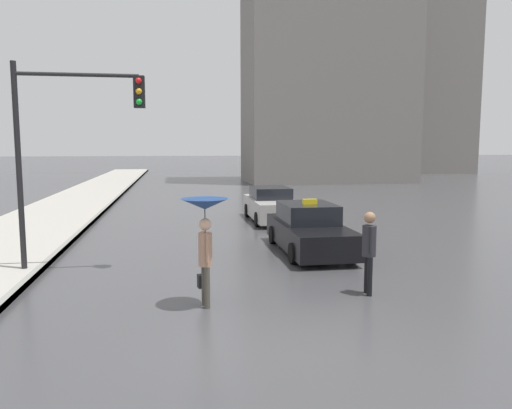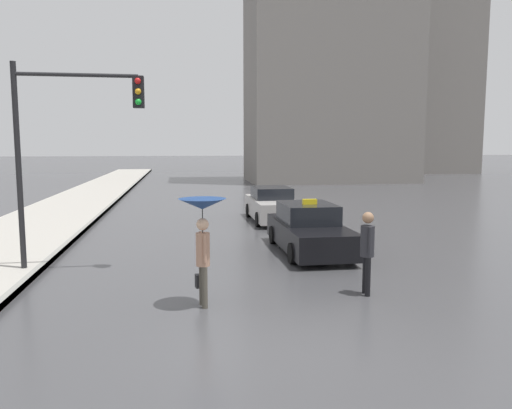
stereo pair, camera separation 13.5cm
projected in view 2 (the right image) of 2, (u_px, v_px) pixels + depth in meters
name	position (u px, v px, depth m)	size (l,w,h in m)	color
ground_plane	(296.00, 354.00, 7.95)	(300.00, 300.00, 0.00)	#424244
taxi	(309.00, 230.00, 15.53)	(1.91, 4.75, 1.66)	black
sedan_red	(272.00, 205.00, 21.89)	(1.91, 4.65, 1.47)	#B7B2AD
pedestrian_with_umbrella	(202.00, 222.00, 10.08)	(0.96, 0.96, 2.24)	#4C473D
pedestrian_man	(367.00, 245.00, 10.98)	(0.34, 0.46, 1.86)	black
traffic_light	(70.00, 129.00, 12.61)	(3.21, 0.38, 5.36)	black
building_tower_near	(331.00, 16.00, 44.33)	(14.59, 8.39, 29.39)	gray
building_tower_far	(413.00, 47.00, 60.71)	(12.60, 11.32, 30.32)	gray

